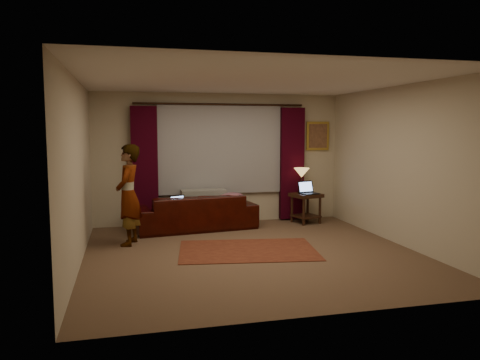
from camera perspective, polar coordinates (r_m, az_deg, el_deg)
name	(u,v)px	position (r m, az deg, el deg)	size (l,w,h in m)	color
floor	(252,253)	(7.25, 1.51, -8.94)	(5.00, 5.00, 0.01)	brown
ceiling	(253,81)	(7.04, 1.57, 11.99)	(5.00, 5.00, 0.02)	silver
wall_back	(220,159)	(9.45, -2.47, 2.62)	(5.00, 0.02, 2.60)	#BDB197
wall_front	(319,189)	(4.68, 9.66, -1.14)	(5.00, 0.02, 2.60)	#BDB197
wall_left	(77,172)	(6.81, -19.20, 0.89)	(0.02, 5.00, 2.60)	#BDB197
wall_right	(400,166)	(8.06, 18.97, 1.67)	(0.02, 5.00, 2.60)	#BDB197
sheer_curtain	(220,149)	(9.39, -2.40, 3.82)	(2.50, 0.05, 1.80)	#929298
drape_left	(145,166)	(9.18, -11.56, 1.64)	(0.50, 0.14, 2.30)	black
drape_right	(292,164)	(9.76, 6.33, 2.00)	(0.50, 0.14, 2.30)	black
curtain_rod	(221,104)	(9.34, -2.37, 9.20)	(0.04, 0.04, 3.40)	black
picture_frame	(318,136)	(10.03, 9.45, 5.32)	(0.50, 0.04, 0.60)	gold
sofa	(195,205)	(8.90, -5.45, -3.09)	(2.27, 0.98, 0.91)	black
throw_blanket	(203,180)	(9.07, -4.51, 0.06)	(0.87, 0.35, 0.10)	gray
clothing_pile	(232,198)	(9.01, -0.94, -2.26)	(0.50, 0.39, 0.21)	#7D4B5B
laptop_sofa	(181,202)	(8.59, -7.24, -2.71)	(0.30, 0.32, 0.22)	black
area_rug	(248,250)	(7.40, 0.96, -8.54)	(2.12, 1.42, 0.01)	#612A1A
end_table	(306,208)	(9.56, 8.02, -3.42)	(0.52, 0.52, 0.60)	black
tiffany_lamp	(301,180)	(9.56, 7.51, -0.06)	(0.32, 0.32, 0.51)	#A78849
laptop_table	(309,188)	(9.42, 8.46, -0.94)	(0.35, 0.38, 0.26)	black
person	(128,195)	(7.83, -13.45, -1.78)	(0.48, 0.48, 1.65)	gray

